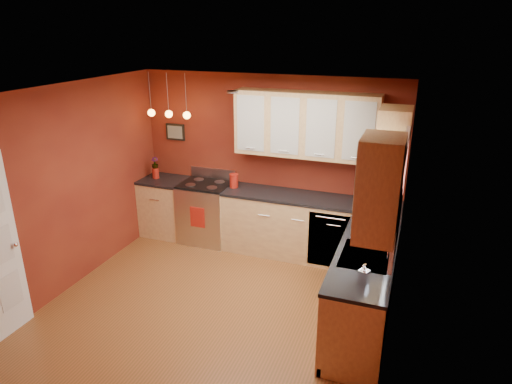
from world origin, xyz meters
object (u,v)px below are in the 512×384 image
(gas_range, at_px, (206,212))
(coffee_maker, at_px, (369,195))
(red_canister, at_px, (234,181))
(soap_pump, at_px, (364,273))
(sink, at_px, (365,258))

(gas_range, bearing_deg, coffee_maker, 0.98)
(red_canister, relative_size, soap_pump, 1.07)
(red_canister, bearing_deg, coffee_maker, 0.55)
(gas_range, xyz_separation_m, coffee_maker, (2.46, 0.04, 0.58))
(coffee_maker, bearing_deg, gas_range, -178.37)
(red_canister, xyz_separation_m, soap_pump, (2.20, -2.07, -0.01))
(sink, bearing_deg, red_canister, 144.70)
(sink, height_order, soap_pump, sink)
(sink, relative_size, soap_pump, 3.61)
(gas_range, relative_size, sink, 1.59)
(sink, distance_m, coffee_maker, 1.56)
(gas_range, bearing_deg, soap_pump, -37.50)
(sink, bearing_deg, coffee_maker, 96.06)
(gas_range, distance_m, soap_pump, 3.41)
(coffee_maker, xyz_separation_m, soap_pump, (0.21, -2.09, -0.02))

